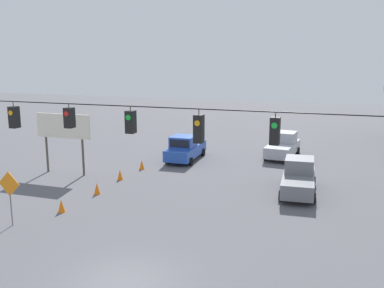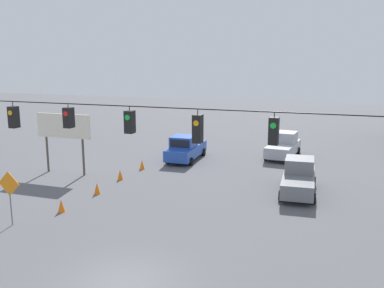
{
  "view_description": "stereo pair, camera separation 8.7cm",
  "coord_description": "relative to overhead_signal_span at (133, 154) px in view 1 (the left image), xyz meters",
  "views": [
    {
      "loc": [
        -7.24,
        13.31,
        8.43
      ],
      "look_at": [
        1.27,
        -11.68,
        3.06
      ],
      "focal_mm": 40.0,
      "sensor_mm": 36.0,
      "label": 1
    },
    {
      "loc": [
        -7.32,
        13.28,
        8.43
      ],
      "look_at": [
        1.27,
        -11.68,
        3.06
      ],
      "focal_mm": 40.0,
      "sensor_mm": 36.0,
      "label": 2
    }
  ],
  "objects": [
    {
      "name": "traffic_cone_fourth",
      "position": [
        6.71,
        -14.64,
        -4.47
      ],
      "size": [
        0.4,
        0.4,
        0.73
      ],
      "primitive_type": "cone",
      "color": "orange",
      "rests_on": "ground_plane"
    },
    {
      "name": "overhead_signal_span",
      "position": [
        0.0,
        0.0,
        0.0
      ],
      "size": [
        19.19,
        0.38,
        7.37
      ],
      "color": "#939399",
      "rests_on": "ground_plane"
    },
    {
      "name": "work_zone_sign",
      "position": [
        8.17,
        -2.36,
        -2.84
      ],
      "size": [
        1.27,
        0.06,
        2.84
      ],
      "color": "slate",
      "rests_on": "ground_plane"
    },
    {
      "name": "roadside_billboard",
      "position": [
        11.51,
        -11.72,
        -1.56
      ],
      "size": [
        4.42,
        0.16,
        4.43
      ],
      "color": "#4C473D",
      "rests_on": "ground_plane"
    },
    {
      "name": "traffic_cone_third",
      "position": [
        6.92,
        -11.53,
        -4.47
      ],
      "size": [
        0.4,
        0.4,
        0.73
      ],
      "primitive_type": "cone",
      "color": "orange",
      "rests_on": "ground_plane"
    },
    {
      "name": "pickup_truck_silver_oncoming_deep",
      "position": [
        -3.0,
        -22.31,
        -3.86
      ],
      "size": [
        2.63,
        5.38,
        2.12
      ],
      "color": "#A8AAB2",
      "rests_on": "ground_plane"
    },
    {
      "name": "traffic_cone_second",
      "position": [
        6.74,
        -8.2,
        -4.47
      ],
      "size": [
        0.4,
        0.4,
        0.73
      ],
      "primitive_type": "cone",
      "color": "orange",
      "rests_on": "ground_plane"
    },
    {
      "name": "ground_plane",
      "position": [
        0.07,
        0.86,
        -4.83
      ],
      "size": [
        140.0,
        140.0,
        0.0
      ],
      "primitive_type": "plane",
      "color": "#56565B"
    },
    {
      "name": "pickup_truck_blue_withflow_far",
      "position": [
        4.58,
        -18.57,
        -3.85
      ],
      "size": [
        2.35,
        5.55,
        2.12
      ],
      "color": "#234CB2",
      "rests_on": "ground_plane"
    },
    {
      "name": "pickup_truck_grey_oncoming_far",
      "position": [
        -5.16,
        -12.68,
        -3.86
      ],
      "size": [
        2.37,
        5.67,
        2.12
      ],
      "color": "slate",
      "rests_on": "ground_plane"
    },
    {
      "name": "traffic_cone_nearest",
      "position": [
        6.94,
        -4.78,
        -4.47
      ],
      "size": [
        0.4,
        0.4,
        0.73
      ],
      "primitive_type": "cone",
      "color": "orange",
      "rests_on": "ground_plane"
    }
  ]
}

